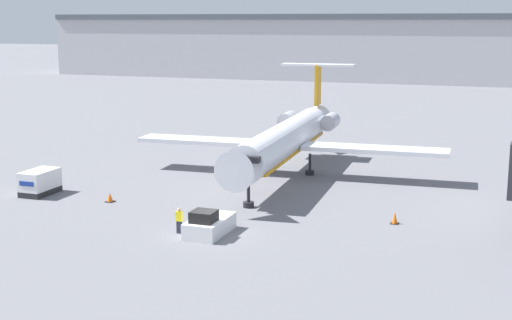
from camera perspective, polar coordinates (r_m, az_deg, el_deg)
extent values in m
plane|color=slate|center=(45.22, -3.64, -6.05)|extent=(600.00, 600.00, 0.00)
cube|color=#B2B2B7|center=(160.63, 13.84, 8.46)|extent=(180.00, 16.00, 13.45)
cube|color=#4C515B|center=(160.50, 13.97, 11.07)|extent=(180.00, 16.80, 1.20)
cylinder|color=silver|center=(60.84, 2.30, 1.63)|extent=(4.14, 22.86, 2.87)
cone|color=silver|center=(49.02, -1.36, -0.68)|extent=(2.99, 2.45, 2.87)
cube|color=black|center=(49.78, -1.03, 0.09)|extent=(2.47, 0.84, 0.44)
cone|color=silver|center=(73.31, 4.83, 3.23)|extent=(2.76, 3.30, 2.58)
cube|color=orange|center=(61.00, 2.29, 0.77)|extent=(3.72, 20.58, 0.20)
cube|color=silver|center=(60.66, 9.49, 0.84)|extent=(12.39, 3.49, 0.36)
cube|color=silver|center=(64.27, -4.00, 1.54)|extent=(12.39, 3.49, 0.36)
cylinder|color=#ADADB7|center=(69.55, 5.96, 3.08)|extent=(1.67, 2.88, 1.52)
cylinder|color=#ADADB7|center=(70.45, 2.57, 3.23)|extent=(1.67, 2.88, 1.52)
cube|color=orange|center=(73.53, 4.97, 5.99)|extent=(0.36, 2.21, 4.12)
cube|color=silver|center=(73.37, 5.00, 7.59)|extent=(7.50, 2.21, 0.20)
cylinder|color=black|center=(51.54, -0.61, -2.79)|extent=(0.24, 0.24, 1.87)
cylinder|color=black|center=(51.73, -0.61, -3.59)|extent=(0.80, 0.80, 0.40)
cylinder|color=black|center=(63.39, 1.04, -0.15)|extent=(0.24, 0.24, 1.87)
cylinder|color=black|center=(63.54, 1.04, -0.80)|extent=(0.80, 0.80, 0.40)
cylinder|color=black|center=(62.51, 4.33, -0.34)|extent=(0.24, 0.24, 1.87)
cylinder|color=black|center=(62.66, 4.32, -1.00)|extent=(0.80, 0.80, 0.40)
cube|color=silver|center=(45.43, -3.73, -5.29)|extent=(2.10, 4.00, 1.03)
cube|color=black|center=(44.42, -4.20, -4.52)|extent=(1.47, 1.44, 0.70)
cube|color=black|center=(47.17, -2.79, -4.85)|extent=(1.89, 0.30, 0.62)
cube|color=#232326|center=(58.02, -16.86, -2.42)|extent=(1.82, 3.21, 0.45)
cube|color=silver|center=(57.81, -16.91, -1.50)|extent=(1.82, 3.21, 1.46)
cube|color=navy|center=(56.55, -17.89, -1.83)|extent=(1.28, 0.04, 0.36)
cube|color=#232838|center=(45.77, -6.15, -5.36)|extent=(0.32, 0.20, 0.80)
cube|color=yellow|center=(45.57, -6.17, -4.49)|extent=(0.40, 0.24, 0.63)
sphere|color=tan|center=(45.45, -6.18, -3.97)|extent=(0.23, 0.23, 0.23)
cube|color=black|center=(54.40, -11.60, -3.27)|extent=(0.64, 0.64, 0.04)
cone|color=orange|center=(54.32, -11.61, -2.91)|extent=(0.45, 0.45, 0.67)
cube|color=black|center=(48.57, 11.02, -5.00)|extent=(0.54, 0.54, 0.04)
cone|color=orange|center=(48.46, 11.04, -4.54)|extent=(0.39, 0.39, 0.77)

